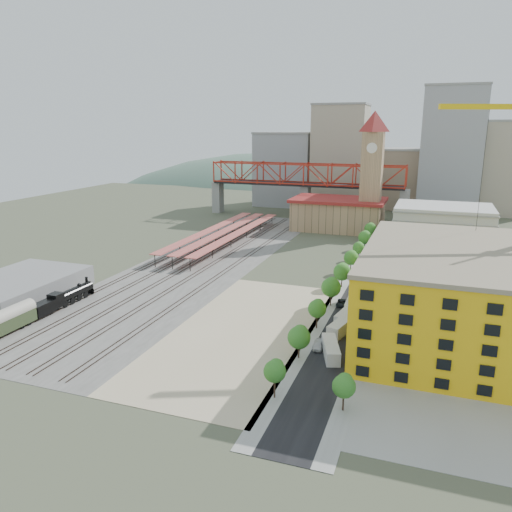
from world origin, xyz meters
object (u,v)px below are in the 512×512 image
(locomotive, at_px, (66,298))
(site_trailer_c, at_px, (347,316))
(clock_tower, at_px, (372,161))
(site_trailer_a, at_px, (331,349))
(construction_building, at_px, (478,296))
(site_trailer_d, at_px, (353,304))
(site_trailer_b, at_px, (342,326))
(car_0, at_px, (318,345))

(locomotive, relative_size, site_trailer_c, 2.14)
(clock_tower, height_order, site_trailer_a, clock_tower)
(site_trailer_c, bearing_deg, construction_building, 7.68)
(site_trailer_d, bearing_deg, construction_building, -20.62)
(locomotive, bearing_deg, site_trailer_d, 17.25)
(locomotive, relative_size, site_trailer_d, 2.07)
(clock_tower, distance_m, site_trailer_c, 102.92)
(site_trailer_c, bearing_deg, site_trailer_d, 100.09)
(site_trailer_c, bearing_deg, site_trailer_b, -79.91)
(site_trailer_a, height_order, car_0, site_trailer_a)
(clock_tower, distance_m, site_trailer_d, 95.39)
(car_0, bearing_deg, site_trailer_b, 64.31)
(locomotive, distance_m, site_trailer_b, 66.30)
(site_trailer_d, bearing_deg, site_trailer_c, -91.64)
(clock_tower, distance_m, construction_building, 107.36)
(clock_tower, distance_m, site_trailer_b, 109.11)
(clock_tower, relative_size, locomotive, 2.45)
(site_trailer_a, distance_m, site_trailer_d, 26.02)
(construction_building, relative_size, car_0, 11.45)
(site_trailer_a, bearing_deg, site_trailer_c, 72.18)
(car_0, bearing_deg, site_trailer_d, 74.59)
(car_0, bearing_deg, locomotive, 168.75)
(site_trailer_b, relative_size, site_trailer_c, 1.01)
(construction_building, xyz_separation_m, site_trailer_d, (-26.00, 8.94, -8.00))
(construction_building, distance_m, site_trailer_a, 32.14)
(construction_building, relative_size, locomotive, 2.38)
(site_trailer_a, bearing_deg, car_0, 125.81)
(site_trailer_b, height_order, site_trailer_d, site_trailer_d)
(site_trailer_a, bearing_deg, clock_tower, 76.09)
(site_trailer_c, relative_size, car_0, 2.25)
(locomotive, xyz_separation_m, site_trailer_b, (66.00, 6.22, -0.61))
(site_trailer_c, xyz_separation_m, site_trailer_d, (0.00, 7.85, 0.04))
(clock_tower, xyz_separation_m, locomotive, (-58.00, -111.54, -26.71))
(construction_building, relative_size, site_trailer_a, 5.20)
(car_0, bearing_deg, construction_building, 18.91)
(construction_building, bearing_deg, site_trailer_c, 177.59)
(site_trailer_d, bearing_deg, car_0, -98.82)
(site_trailer_a, bearing_deg, site_trailer_b, 72.18)
(clock_tower, bearing_deg, site_trailer_b, -85.66)
(construction_building, distance_m, site_trailer_b, 27.73)
(construction_building, bearing_deg, clock_tower, 108.78)
(site_trailer_b, distance_m, car_0, 10.02)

